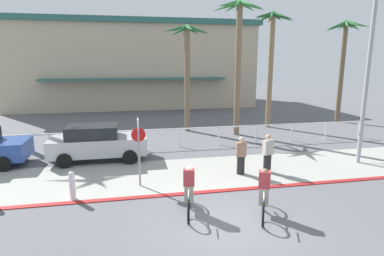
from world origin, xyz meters
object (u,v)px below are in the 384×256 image
(car_silver_1, at_px, (97,142))
(palm_tree_3, at_px, (272,40))
(pedestrian_1, at_px, (268,155))
(palm_tree_1, at_px, (187,51))
(streetlight_curb, at_px, (372,69))
(cyclist_teal_0, at_px, (189,191))
(palm_tree_4, at_px, (344,45))
(cyclist_blue_1, at_px, (264,194))
(pedestrian_0, at_px, (241,157))
(palm_tree_2, at_px, (239,33))
(stop_sign_bike_lane, at_px, (139,143))
(bollard_2, at_px, (72,185))

(car_silver_1, bearing_deg, palm_tree_3, 27.17)
(car_silver_1, xyz_separation_m, pedestrian_1, (7.12, -3.13, -0.11))
(palm_tree_1, height_order, pedestrian_1, palm_tree_1)
(streetlight_curb, height_order, palm_tree_3, palm_tree_3)
(palm_tree_1, distance_m, cyclist_teal_0, 12.65)
(palm_tree_4, height_order, cyclist_blue_1, palm_tree_4)
(palm_tree_3, xyz_separation_m, car_silver_1, (-11.17, -5.73, -5.10))
(cyclist_teal_0, xyz_separation_m, pedestrian_0, (2.73, 2.91, 0.04))
(pedestrian_0, bearing_deg, cyclist_blue_1, -98.82)
(palm_tree_2, height_order, pedestrian_1, palm_tree_2)
(palm_tree_1, distance_m, cyclist_blue_1, 13.06)
(streetlight_curb, bearing_deg, palm_tree_4, 59.97)
(pedestrian_1, bearing_deg, pedestrian_0, 179.45)
(palm_tree_1, bearing_deg, car_silver_1, -133.63)
(stop_sign_bike_lane, xyz_separation_m, palm_tree_3, (9.35, 9.33, 4.30))
(streetlight_curb, bearing_deg, bollard_2, -173.37)
(palm_tree_4, bearing_deg, bollard_2, -148.31)
(cyclist_teal_0, xyz_separation_m, pedestrian_1, (3.89, 2.90, 0.06))
(palm_tree_3, xyz_separation_m, palm_tree_4, (6.16, 0.87, -0.20))
(streetlight_curb, bearing_deg, palm_tree_1, 127.23)
(stop_sign_bike_lane, xyz_separation_m, car_silver_1, (-1.82, 3.60, -0.81))
(palm_tree_1, xyz_separation_m, cyclist_teal_0, (-2.09, -11.62, -4.54))
(streetlight_curb, xyz_separation_m, cyclist_blue_1, (-6.40, -3.71, -3.58))
(cyclist_teal_0, relative_size, cyclist_blue_1, 1.06)
(palm_tree_3, bearing_deg, bollard_2, -138.99)
(pedestrian_0, bearing_deg, palm_tree_1, 94.15)
(streetlight_curb, xyz_separation_m, palm_tree_2, (-3.63, 6.85, 1.98))
(stop_sign_bike_lane, height_order, palm_tree_1, palm_tree_1)
(palm_tree_2, bearing_deg, streetlight_curb, -62.10)
(car_silver_1, height_order, pedestrian_0, car_silver_1)
(pedestrian_1, bearing_deg, palm_tree_2, 81.43)
(palm_tree_1, bearing_deg, pedestrian_1, -78.35)
(pedestrian_1, bearing_deg, cyclist_blue_1, -115.91)
(streetlight_curb, bearing_deg, palm_tree_3, 94.22)
(car_silver_1, bearing_deg, pedestrian_0, -27.66)
(car_silver_1, bearing_deg, pedestrian_1, -23.74)
(palm_tree_1, xyz_separation_m, pedestrian_1, (1.80, -8.72, -4.47))
(bollard_2, distance_m, palm_tree_3, 16.34)
(pedestrian_1, bearing_deg, stop_sign_bike_lane, -174.98)
(stop_sign_bike_lane, distance_m, pedestrian_1, 5.40)
(pedestrian_0, xyz_separation_m, pedestrian_1, (1.17, -0.01, 0.02))
(palm_tree_3, bearing_deg, palm_tree_4, 8.08)
(stop_sign_bike_lane, bearing_deg, bollard_2, -161.14)
(pedestrian_0, bearing_deg, bollard_2, -168.94)
(bollard_2, distance_m, streetlight_curb, 12.91)
(palm_tree_2, distance_m, car_silver_1, 10.54)
(streetlight_curb, height_order, palm_tree_2, palm_tree_2)
(cyclist_teal_0, distance_m, cyclist_blue_1, 2.27)
(car_silver_1, relative_size, pedestrian_1, 2.67)
(car_silver_1, relative_size, pedestrian_0, 2.75)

